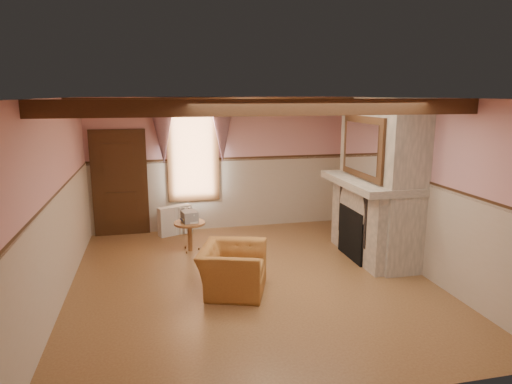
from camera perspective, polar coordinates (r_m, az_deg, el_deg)
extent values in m
cube|color=brown|center=(7.27, -0.57, -10.98)|extent=(5.50, 6.00, 0.01)
cube|color=silver|center=(6.69, -0.62, 11.67)|extent=(5.50, 6.00, 0.01)
cube|color=#CD8E90|center=(9.75, -4.32, 3.52)|extent=(5.50, 0.02, 2.80)
cube|color=#CD8E90|center=(4.07, 8.45, -8.92)|extent=(5.50, 0.02, 2.80)
cube|color=#CD8E90|center=(6.83, -23.78, -1.21)|extent=(0.02, 6.00, 2.80)
cube|color=#CD8E90|center=(7.88, 19.35, 0.81)|extent=(0.02, 6.00, 2.80)
cube|color=black|center=(8.26, 12.25, -5.06)|extent=(0.20, 0.95, 0.90)
imported|color=#9E662D|center=(6.81, -2.94, -9.58)|extent=(1.20, 1.28, 0.68)
cylinder|color=brown|center=(8.57, -8.25, -5.51)|extent=(0.66, 0.66, 0.55)
cube|color=#B7AD8C|center=(8.49, -8.32, -3.04)|extent=(0.32, 0.37, 0.20)
cube|color=silver|center=(9.59, -10.09, -3.50)|extent=(0.72, 0.44, 0.60)
imported|color=brown|center=(8.23, 13.82, 2.03)|extent=(0.33, 0.33, 0.08)
cube|color=black|center=(8.84, 11.82, 3.20)|extent=(0.14, 0.24, 0.20)
cylinder|color=gold|center=(8.72, 12.19, 3.32)|extent=(0.11, 0.11, 0.28)
cylinder|color=#B11D15|center=(7.60, 16.19, 1.39)|extent=(0.06, 0.06, 0.16)
cylinder|color=gold|center=(7.88, 15.08, 1.67)|extent=(0.06, 0.06, 0.12)
cube|color=gray|center=(8.23, 15.23, 1.53)|extent=(0.85, 2.00, 2.80)
cube|color=gray|center=(8.15, 14.10, 1.21)|extent=(1.05, 2.05, 0.12)
cube|color=silver|center=(7.98, 13.13, 5.46)|extent=(0.06, 1.44, 1.04)
cube|color=black|center=(9.67, -16.64, 0.87)|extent=(1.10, 0.10, 2.10)
cube|color=white|center=(9.62, -7.87, 4.83)|extent=(1.06, 0.08, 2.02)
cube|color=gray|center=(9.47, -7.93, 8.36)|extent=(1.30, 0.14, 1.40)
cube|color=black|center=(5.52, 2.05, 10.52)|extent=(5.50, 0.18, 0.20)
cube|color=black|center=(7.86, -2.50, 11.00)|extent=(5.50, 0.18, 0.20)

